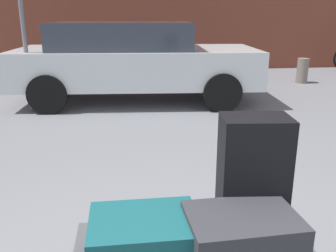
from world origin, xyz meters
TOP-DOWN VIEW (x-y plane):
  - suitcase_teal_stacked_top at (-0.27, -0.01)m, footprint 0.55×0.41m
  - suitcase_charcoal_front_right at (0.22, -0.09)m, footprint 0.57×0.41m
  - suitcase_black_front_left at (0.37, 0.21)m, footprint 0.40×0.29m
  - parked_car at (-0.15, 5.12)m, footprint 4.42×2.16m
  - bollard_kerb_near at (2.21, 6.46)m, footprint 0.26×0.26m
  - bollard_kerb_mid at (3.81, 6.46)m, footprint 0.26×0.26m
  - no_parking_sign at (-1.89, 4.61)m, footprint 0.50×0.07m

SIDE VIEW (x-z plane):
  - bollard_kerb_near at x=2.21m, z-range 0.00..0.57m
  - bollard_kerb_mid at x=3.81m, z-range 0.00..0.57m
  - suitcase_teal_stacked_top at x=-0.27m, z-range 0.34..0.58m
  - suitcase_charcoal_front_right at x=0.22m, z-range 0.34..0.61m
  - suitcase_black_front_left at x=0.37m, z-range 0.34..1.03m
  - parked_car at x=-0.15m, z-range 0.05..1.47m
  - no_parking_sign at x=-1.89m, z-range 0.29..2.88m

